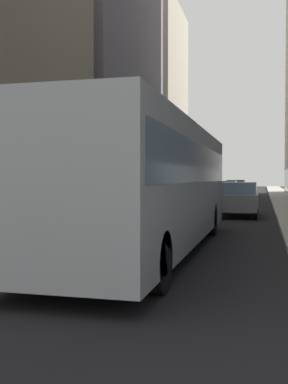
{
  "coord_description": "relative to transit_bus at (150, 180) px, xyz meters",
  "views": [
    {
      "loc": [
        3.93,
        -7.99,
        1.82
      ],
      "look_at": [
        0.48,
        5.36,
        1.4
      ],
      "focal_mm": 43.32,
      "sensor_mm": 36.0,
      "label": 1
    }
  ],
  "objects": [
    {
      "name": "transit_bus",
      "position": [
        0.0,
        0.0,
        0.0
      ],
      "size": [
        2.78,
        11.53,
        3.05
      ],
      "color": "#999EA3",
      "rests_on": "ground"
    },
    {
      "name": "building_left_mid",
      "position": [
        -13.1,
        28.5,
        12.49
      ],
      "size": [
        10.42,
        19.23,
        28.56
      ],
      "color": "slate",
      "rests_on": "ground"
    },
    {
      "name": "car_yellow_taxi",
      "position": [
        0.0,
        21.75,
        -0.95
      ],
      "size": [
        1.91,
        4.73,
        1.62
      ],
      "color": "yellow",
      "rests_on": "ground"
    },
    {
      "name": "sidewalk_right",
      "position": [
        4.5,
        31.79,
        -1.7
      ],
      "size": [
        2.4,
        110.0,
        0.15
      ],
      "primitive_type": "cube",
      "color": "#ADA89E",
      "rests_on": "ground"
    },
    {
      "name": "sidewalk_left",
      "position": [
        -6.9,
        31.79,
        -1.7
      ],
      "size": [
        2.4,
        110.0,
        0.15
      ],
      "primitive_type": "cube",
      "color": "gray",
      "rests_on": "ground"
    },
    {
      "name": "ground_plane",
      "position": [
        -1.2,
        31.79,
        -1.78
      ],
      "size": [
        120.0,
        120.0,
        0.0
      ],
      "primitive_type": "plane",
      "color": "black"
    },
    {
      "name": "car_black_suv",
      "position": [
        0.0,
        37.0,
        -0.95
      ],
      "size": [
        1.93,
        4.1,
        1.62
      ],
      "color": "black",
      "rests_on": "ground"
    },
    {
      "name": "building_left_far",
      "position": [
        -13.1,
        47.25,
        10.13
      ],
      "size": [
        10.72,
        14.29,
        23.83
      ],
      "color": "#B2A893",
      "rests_on": "ground"
    },
    {
      "name": "car_grey_wagon",
      "position": [
        1.6,
        11.06,
        -0.96
      ],
      "size": [
        1.76,
        4.25,
        1.62
      ],
      "color": "slate",
      "rests_on": "ground"
    },
    {
      "name": "car_red_coupe",
      "position": [
        -4.0,
        14.33,
        -0.96
      ],
      "size": [
        1.87,
        4.14,
        1.62
      ],
      "color": "red",
      "rests_on": "ground"
    },
    {
      "name": "pedestrian_with_handbag",
      "position": [
        -7.36,
        5.37,
        -0.76
      ],
      "size": [
        0.45,
        0.34,
        1.69
      ],
      "color": "#1E1E2D",
      "rests_on": "sidewalk_left"
    }
  ]
}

